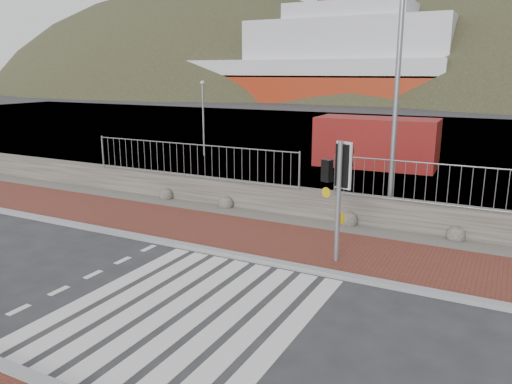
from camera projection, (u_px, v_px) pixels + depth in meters
The scene contains 14 objects.
ground at pixel (187, 311), 9.87m from camera, with size 220.00×220.00×0.00m, color #28282B.
sidewalk_far at pixel (281, 242), 13.74m from camera, with size 40.00×3.00×0.08m, color brown.
kerb_far at pixel (256, 259), 12.45m from camera, with size 40.00×0.25×0.12m, color gray.
zebra_crossing at pixel (187, 311), 9.87m from camera, with size 4.62×5.60×0.01m.
gravel_strip at pixel (308, 223), 15.47m from camera, with size 40.00×1.50×0.06m, color #59544C.
stone_wall at pixel (318, 204), 16.06m from camera, with size 40.00×0.60×0.90m, color #4C463F.
railing at pixel (317, 163), 15.61m from camera, with size 18.07×0.07×1.22m.
quay at pixel (425, 141), 33.93m from camera, with size 120.00×40.00×0.50m, color #4C4C4F.
water at pixel (470, 108), 64.11m from camera, with size 220.00×50.00×0.05m, color #3F4C54.
ferry at pixel (307, 66), 78.20m from camera, with size 50.00×16.00×20.00m.
hills_backdrop at pixel (511, 232), 88.09m from camera, with size 254.00×90.00×100.00m.
traffic_signal_far at pixel (338, 175), 11.84m from camera, with size 0.75×0.45×3.04m.
streetlight at pixel (404, 59), 14.70m from camera, with size 1.86×0.51×8.83m.
shipping_container at pixel (376, 142), 24.53m from camera, with size 5.80×2.42×2.42m, color maroon.
Camera 1 is at (5.39, -7.38, 4.63)m, focal length 35.00 mm.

